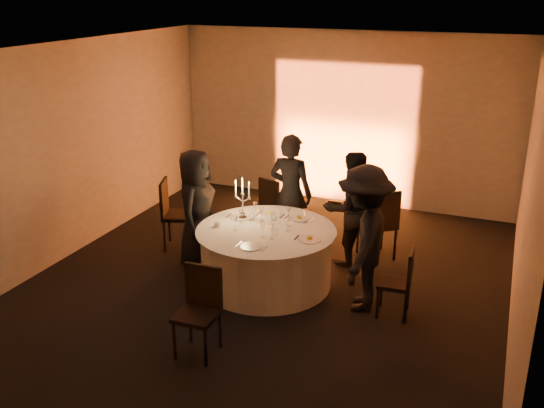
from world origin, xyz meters
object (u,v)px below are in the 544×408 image
at_px(chair_right, 401,279).
at_px(chair_left, 173,210).
at_px(banquet_table, 266,257).
at_px(guest_left, 196,208).
at_px(chair_back_left, 273,202).
at_px(guest_back_right, 351,209).
at_px(chair_front, 200,305).
at_px(guest_back_left, 291,194).
at_px(guest_right, 364,239).
at_px(candelabra, 243,204).
at_px(chair_back_right, 380,220).
at_px(coffee_cup, 217,224).

bearing_deg(chair_right, chair_left, -106.65).
relative_size(banquet_table, guest_left, 1.09).
distance_m(chair_left, chair_back_left, 1.58).
bearing_deg(guest_back_right, chair_front, 33.25).
distance_m(chair_left, guest_back_right, 2.61).
relative_size(guest_left, guest_back_left, 0.94).
bearing_deg(guest_right, candelabra, -106.72).
height_order(chair_front, guest_back_left, guest_back_left).
xyz_separation_m(chair_back_right, chair_right, (0.57, -1.45, -0.11)).
height_order(chair_back_right, guest_right, guest_right).
bearing_deg(candelabra, coffee_cup, -115.50).
height_order(chair_back_right, candelabra, candelabra).
bearing_deg(chair_back_right, guest_left, -13.99).
height_order(chair_back_left, guest_left, guest_left).
bearing_deg(chair_left, chair_right, -122.30).
bearing_deg(chair_left, chair_back_left, -67.66).
distance_m(chair_right, guest_right, 0.63).
bearing_deg(candelabra, banquet_table, -29.48).
bearing_deg(guest_back_left, guest_back_right, 179.63).
distance_m(chair_left, coffee_cup, 1.34).
height_order(guest_back_left, candelabra, guest_back_left).
distance_m(chair_back_left, chair_right, 2.96).
relative_size(chair_front, guest_left, 0.58).
bearing_deg(chair_right, guest_back_left, -128.98).
relative_size(chair_back_right, guest_right, 0.58).
bearing_deg(guest_back_left, guest_left, 45.00).
bearing_deg(chair_right, chair_back_left, -132.52).
bearing_deg(guest_back_right, chair_back_left, -62.63).
height_order(guest_back_right, coffee_cup, guest_back_right).
xyz_separation_m(chair_back_left, chair_right, (2.34, -1.80, -0.02)).
relative_size(chair_back_right, guest_back_right, 0.65).
bearing_deg(guest_left, chair_right, -107.24).
bearing_deg(chair_back_right, chair_front, 27.61).
height_order(chair_right, guest_back_right, guest_back_right).
height_order(chair_front, guest_right, guest_right).
relative_size(chair_back_left, chair_back_right, 0.86).
height_order(banquet_table, guest_back_right, guest_back_right).
height_order(chair_back_right, guest_left, guest_left).
bearing_deg(guest_left, guest_right, -107.92).
height_order(banquet_table, chair_left, chair_left).
distance_m(banquet_table, chair_left, 1.84).
distance_m(chair_left, chair_right, 3.58).
bearing_deg(guest_back_right, guest_left, -15.39).
relative_size(banquet_table, guest_right, 1.00).
bearing_deg(chair_back_right, coffee_cup, -0.92).
xyz_separation_m(chair_left, guest_back_right, (2.56, 0.45, 0.22)).
distance_m(guest_back_left, guest_back_right, 0.91).
distance_m(guest_back_right, guest_right, 1.24).
distance_m(banquet_table, chair_back_left, 1.77).
relative_size(guest_back_left, guest_right, 0.98).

